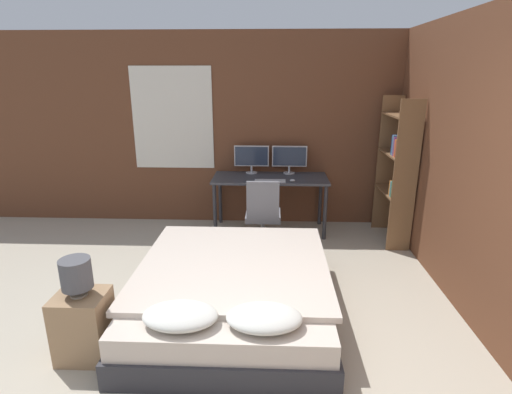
{
  "coord_description": "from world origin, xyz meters",
  "views": [
    {
      "loc": [
        0.05,
        -1.94,
        2.14
      ],
      "look_at": [
        -0.13,
        2.53,
        0.75
      ],
      "focal_mm": 28.0,
      "sensor_mm": 36.0,
      "label": 1
    }
  ],
  "objects_px": {
    "keyboard": "(270,181)",
    "computer_mouse": "(292,180)",
    "desk": "(270,184)",
    "monitor_left": "(252,157)",
    "monitor_right": "(289,158)",
    "bedside_lamp": "(76,274)",
    "bookshelf": "(398,165)",
    "office_chair": "(263,223)",
    "nightstand": "(84,326)",
    "bed": "(233,291)"
  },
  "relations": [
    {
      "from": "nightstand",
      "to": "bedside_lamp",
      "type": "height_order",
      "value": "bedside_lamp"
    },
    {
      "from": "computer_mouse",
      "to": "bookshelf",
      "type": "height_order",
      "value": "bookshelf"
    },
    {
      "from": "keyboard",
      "to": "monitor_right",
      "type": "bearing_deg",
      "value": 59.89
    },
    {
      "from": "desk",
      "to": "computer_mouse",
      "type": "bearing_deg",
      "value": -37.89
    },
    {
      "from": "bed",
      "to": "bookshelf",
      "type": "xyz_separation_m",
      "value": [
        1.94,
        1.77,
        0.81
      ]
    },
    {
      "from": "nightstand",
      "to": "office_chair",
      "type": "relative_size",
      "value": 0.57
    },
    {
      "from": "computer_mouse",
      "to": "monitor_right",
      "type": "bearing_deg",
      "value": 93.31
    },
    {
      "from": "monitor_left",
      "to": "monitor_right",
      "type": "height_order",
      "value": "same"
    },
    {
      "from": "monitor_right",
      "to": "keyboard",
      "type": "xyz_separation_m",
      "value": [
        -0.27,
        -0.46,
        -0.22
      ]
    },
    {
      "from": "monitor_right",
      "to": "office_chair",
      "type": "height_order",
      "value": "monitor_right"
    },
    {
      "from": "bedside_lamp",
      "to": "monitor_right",
      "type": "relative_size",
      "value": 0.61
    },
    {
      "from": "nightstand",
      "to": "bookshelf",
      "type": "bearing_deg",
      "value": 38.3
    },
    {
      "from": "bookshelf",
      "to": "keyboard",
      "type": "bearing_deg",
      "value": 177.61
    },
    {
      "from": "monitor_left",
      "to": "computer_mouse",
      "type": "bearing_deg",
      "value": -39.4
    },
    {
      "from": "bedside_lamp",
      "to": "monitor_right",
      "type": "xyz_separation_m",
      "value": [
        1.69,
        2.93,
        0.29
      ]
    },
    {
      "from": "computer_mouse",
      "to": "office_chair",
      "type": "relative_size",
      "value": 0.07
    },
    {
      "from": "office_chair",
      "to": "keyboard",
      "type": "bearing_deg",
      "value": 80.48
    },
    {
      "from": "nightstand",
      "to": "bookshelf",
      "type": "distance_m",
      "value": 3.95
    },
    {
      "from": "nightstand",
      "to": "desk",
      "type": "bearing_deg",
      "value": 62.23
    },
    {
      "from": "computer_mouse",
      "to": "office_chair",
      "type": "bearing_deg",
      "value": -128.45
    },
    {
      "from": "monitor_left",
      "to": "desk",
      "type": "bearing_deg",
      "value": -40.98
    },
    {
      "from": "desk",
      "to": "bookshelf",
      "type": "height_order",
      "value": "bookshelf"
    },
    {
      "from": "bed",
      "to": "desk",
      "type": "relative_size",
      "value": 1.32
    },
    {
      "from": "nightstand",
      "to": "computer_mouse",
      "type": "distance_m",
      "value": 3.05
    },
    {
      "from": "monitor_left",
      "to": "computer_mouse",
      "type": "height_order",
      "value": "monitor_left"
    },
    {
      "from": "bedside_lamp",
      "to": "computer_mouse",
      "type": "bearing_deg",
      "value": 55.23
    },
    {
      "from": "keyboard",
      "to": "desk",
      "type": "bearing_deg",
      "value": 90.0
    },
    {
      "from": "bedside_lamp",
      "to": "bookshelf",
      "type": "height_order",
      "value": "bookshelf"
    },
    {
      "from": "monitor_left",
      "to": "monitor_right",
      "type": "relative_size",
      "value": 1.0
    },
    {
      "from": "desk",
      "to": "keyboard",
      "type": "xyz_separation_m",
      "value": [
        0.0,
        -0.23,
        0.1
      ]
    },
    {
      "from": "desk",
      "to": "bookshelf",
      "type": "relative_size",
      "value": 0.84
    },
    {
      "from": "bed",
      "to": "bedside_lamp",
      "type": "relative_size",
      "value": 6.99
    },
    {
      "from": "bed",
      "to": "desk",
      "type": "bearing_deg",
      "value": 81.18
    },
    {
      "from": "office_chair",
      "to": "nightstand",
      "type": "bearing_deg",
      "value": -123.85
    },
    {
      "from": "monitor_left",
      "to": "office_chair",
      "type": "height_order",
      "value": "monitor_left"
    },
    {
      "from": "nightstand",
      "to": "bedside_lamp",
      "type": "distance_m",
      "value": 0.45
    },
    {
      "from": "keyboard",
      "to": "computer_mouse",
      "type": "relative_size",
      "value": 5.82
    },
    {
      "from": "bedside_lamp",
      "to": "bookshelf",
      "type": "xyz_separation_m",
      "value": [
        3.04,
        2.4,
        0.32
      ]
    },
    {
      "from": "bedside_lamp",
      "to": "monitor_right",
      "type": "height_order",
      "value": "monitor_right"
    },
    {
      "from": "monitor_left",
      "to": "monitor_right",
      "type": "distance_m",
      "value": 0.53
    },
    {
      "from": "monitor_left",
      "to": "computer_mouse",
      "type": "relative_size",
      "value": 6.99
    },
    {
      "from": "monitor_right",
      "to": "bookshelf",
      "type": "height_order",
      "value": "bookshelf"
    },
    {
      "from": "keyboard",
      "to": "bedside_lamp",
      "type": "bearing_deg",
      "value": -119.91
    },
    {
      "from": "desk",
      "to": "computer_mouse",
      "type": "height_order",
      "value": "computer_mouse"
    },
    {
      "from": "monitor_right",
      "to": "computer_mouse",
      "type": "distance_m",
      "value": 0.51
    },
    {
      "from": "monitor_left",
      "to": "computer_mouse",
      "type": "distance_m",
      "value": 0.76
    },
    {
      "from": "monitor_left",
      "to": "monitor_right",
      "type": "xyz_separation_m",
      "value": [
        0.53,
        0.0,
        0.0
      ]
    },
    {
      "from": "office_chair",
      "to": "bookshelf",
      "type": "xyz_separation_m",
      "value": [
        1.7,
        0.4,
        0.66
      ]
    },
    {
      "from": "keyboard",
      "to": "computer_mouse",
      "type": "distance_m",
      "value": 0.29
    },
    {
      "from": "bedside_lamp",
      "to": "desk",
      "type": "distance_m",
      "value": 3.05
    }
  ]
}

